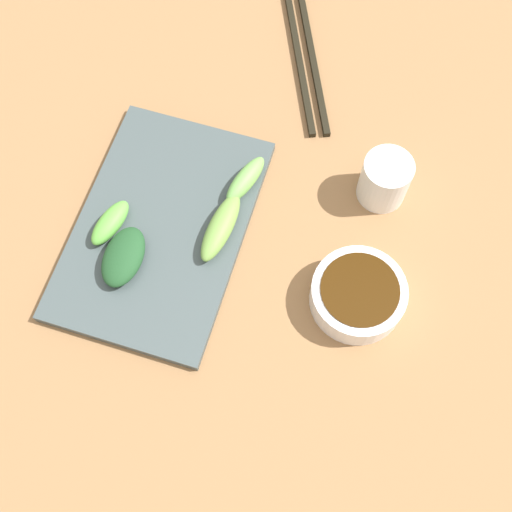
{
  "coord_description": "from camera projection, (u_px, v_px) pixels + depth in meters",
  "views": [
    {
      "loc": [
        -0.11,
        0.26,
        0.71
      ],
      "look_at": [
        -0.03,
        -0.01,
        0.05
      ],
      "focal_mm": 46.26,
      "sensor_mm": 36.0,
      "label": 1
    }
  ],
  "objects": [
    {
      "name": "tea_cup",
      "position": [
        385.0,
        180.0,
        0.75
      ],
      "size": [
        0.06,
        0.06,
        0.06
      ],
      "primitive_type": "cylinder",
      "color": "white",
      "rests_on": "tabletop"
    },
    {
      "name": "tabletop",
      "position": [
        229.0,
        267.0,
        0.75
      ],
      "size": [
        2.1,
        2.1,
        0.02
      ],
      "primitive_type": "cube",
      "color": "#986D45",
      "rests_on": "ground"
    },
    {
      "name": "broccoli_leafy_0",
      "position": [
        123.0,
        257.0,
        0.72
      ],
      "size": [
        0.04,
        0.07,
        0.02
      ],
      "primitive_type": "ellipsoid",
      "rotation": [
        0.0,
        0.0,
        0.02
      ],
      "color": "#214E27",
      "rests_on": "serving_plate"
    },
    {
      "name": "broccoli_stalk_2",
      "position": [
        245.0,
        180.0,
        0.76
      ],
      "size": [
        0.04,
        0.07,
        0.02
      ],
      "primitive_type": "ellipsoid",
      "rotation": [
        0.0,
        0.0,
        -0.3
      ],
      "color": "#74B856",
      "rests_on": "serving_plate"
    },
    {
      "name": "serving_plate",
      "position": [
        161.0,
        228.0,
        0.75
      ],
      "size": [
        0.19,
        0.29,
        0.01
      ],
      "primitive_type": "cube",
      "color": "#445152",
      "rests_on": "tabletop"
    },
    {
      "name": "sauce_bowl",
      "position": [
        357.0,
        299.0,
        0.7
      ],
      "size": [
        0.1,
        0.1,
        0.04
      ],
      "color": "white",
      "rests_on": "tabletop"
    },
    {
      "name": "broccoli_stalk_1",
      "position": [
        221.0,
        227.0,
        0.73
      ],
      "size": [
        0.04,
        0.09,
        0.02
      ],
      "primitive_type": "ellipsoid",
      "rotation": [
        0.0,
        0.0,
        -0.1
      ],
      "color": "#74A447",
      "rests_on": "serving_plate"
    },
    {
      "name": "broccoli_stalk_3",
      "position": [
        112.0,
        219.0,
        0.74
      ],
      "size": [
        0.04,
        0.07,
        0.02
      ],
      "primitive_type": "ellipsoid",
      "rotation": [
        0.0,
        0.0,
        -0.25
      ],
      "color": "#62B543",
      "rests_on": "serving_plate"
    },
    {
      "name": "chopsticks",
      "position": [
        307.0,
        60.0,
        0.85
      ],
      "size": [
        0.11,
        0.22,
        0.01
      ],
      "rotation": [
        0.0,
        0.0,
        0.42
      ],
      "color": "black",
      "rests_on": "tabletop"
    }
  ]
}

